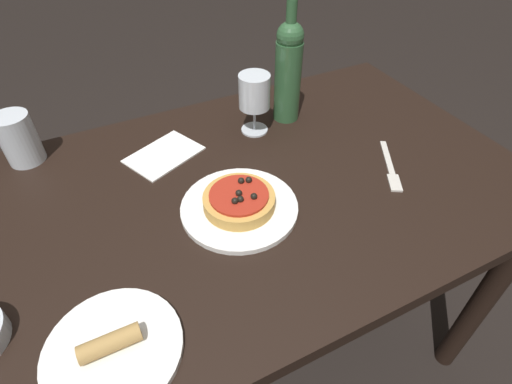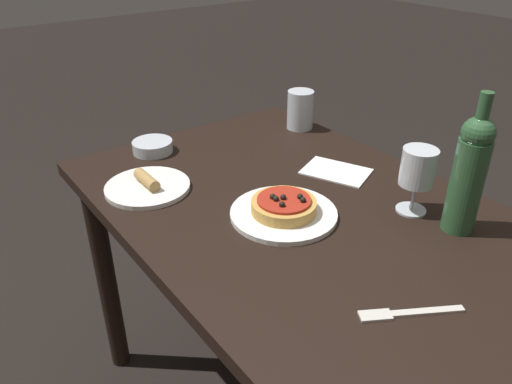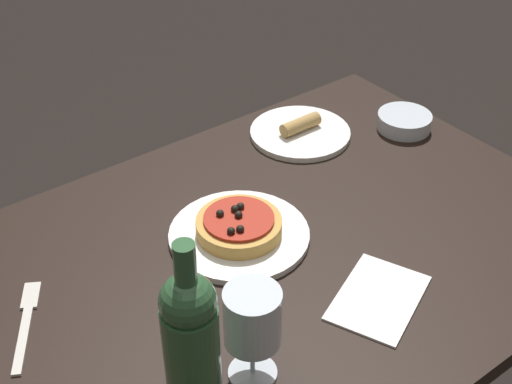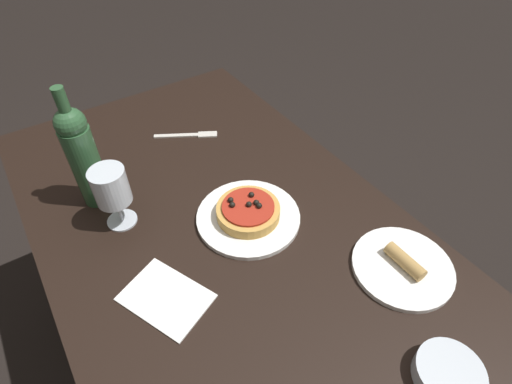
# 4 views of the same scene
# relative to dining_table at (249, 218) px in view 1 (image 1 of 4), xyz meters

# --- Properties ---
(ground_plane) EXTENTS (14.00, 14.00, 0.00)m
(ground_plane) POSITION_rel_dining_table_xyz_m (0.00, 0.00, -0.66)
(ground_plane) COLOR black
(dining_table) EXTENTS (1.29, 0.79, 0.77)m
(dining_table) POSITION_rel_dining_table_xyz_m (0.00, 0.00, 0.00)
(dining_table) COLOR black
(dining_table) RESTS_ON ground_plane
(dinner_plate) EXTENTS (0.25, 0.25, 0.01)m
(dinner_plate) POSITION_rel_dining_table_xyz_m (0.05, 0.06, 0.11)
(dinner_plate) COLOR white
(dinner_plate) RESTS_ON dining_table
(pizza) EXTENTS (0.15, 0.15, 0.04)m
(pizza) POSITION_rel_dining_table_xyz_m (0.05, 0.06, 0.13)
(pizza) COLOR gold
(pizza) RESTS_ON dinner_plate
(wine_glass) EXTENTS (0.08, 0.08, 0.16)m
(wine_glass) POSITION_rel_dining_table_xyz_m (-0.11, -0.19, 0.21)
(wine_glass) COLOR silver
(wine_glass) RESTS_ON dining_table
(wine_bottle) EXTENTS (0.07, 0.07, 0.31)m
(wine_bottle) POSITION_rel_dining_table_xyz_m (-0.22, -0.22, 0.24)
(wine_bottle) COLOR #2D5633
(wine_bottle) RESTS_ON dining_table
(water_cup) EXTENTS (0.08, 0.08, 0.12)m
(water_cup) POSITION_rel_dining_table_xyz_m (0.44, -0.33, 0.17)
(water_cup) COLOR silver
(water_cup) RESTS_ON dining_table
(fork) EXTENTS (0.11, 0.17, 0.00)m
(fork) POSITION_rel_dining_table_xyz_m (-0.33, 0.10, 0.11)
(fork) COLOR beige
(fork) RESTS_ON dining_table
(side_plate) EXTENTS (0.21, 0.21, 0.04)m
(side_plate) POSITION_rel_dining_table_xyz_m (0.35, 0.26, 0.11)
(side_plate) COLOR white
(side_plate) RESTS_ON dining_table
(paper_napkin) EXTENTS (0.21, 0.18, 0.00)m
(paper_napkin) POSITION_rel_dining_table_xyz_m (0.14, -0.19, 0.11)
(paper_napkin) COLOR white
(paper_napkin) RESTS_ON dining_table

